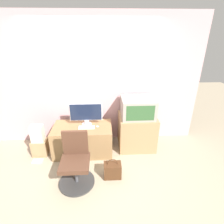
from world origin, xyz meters
name	(u,v)px	position (x,y,z in m)	size (l,w,h in m)	color
ground_plane	(93,181)	(0.00, 0.00, 0.00)	(12.00, 12.00, 0.00)	tan
wall_back	(93,83)	(0.00, 1.32, 1.30)	(4.40, 0.05, 2.60)	#CC9EA3
desk	(83,139)	(-0.22, 0.83, 0.28)	(1.14, 0.64, 0.56)	#937047
side_stand	(136,131)	(0.88, 0.96, 0.35)	(0.73, 0.63, 0.70)	#A37F56
main_monitor	(86,114)	(-0.13, 0.91, 0.80)	(0.62, 0.19, 0.45)	silver
keyboard	(87,127)	(-0.13, 0.78, 0.57)	(0.31, 0.13, 0.01)	silver
mouse	(97,126)	(0.08, 0.80, 0.58)	(0.06, 0.04, 0.03)	silver
crt_tv	(138,108)	(0.87, 0.95, 0.89)	(0.64, 0.55, 0.38)	gray
office_chair	(76,164)	(-0.25, 0.03, 0.34)	(0.57, 0.57, 0.85)	#333333
cardboard_box_lower	(40,147)	(-1.06, 0.75, 0.16)	(0.28, 0.23, 0.32)	#A3845B
cardboard_box_upper	(37,134)	(-1.06, 0.75, 0.48)	(0.22, 0.19, 0.32)	beige
handbag	(113,170)	(0.33, 0.09, 0.13)	(0.29, 0.19, 0.36)	#4C2D19
book	(38,161)	(-1.06, 0.53, 0.01)	(0.20, 0.13, 0.02)	beige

